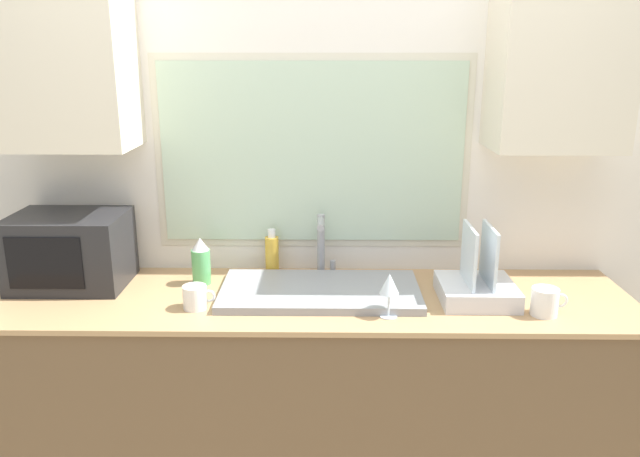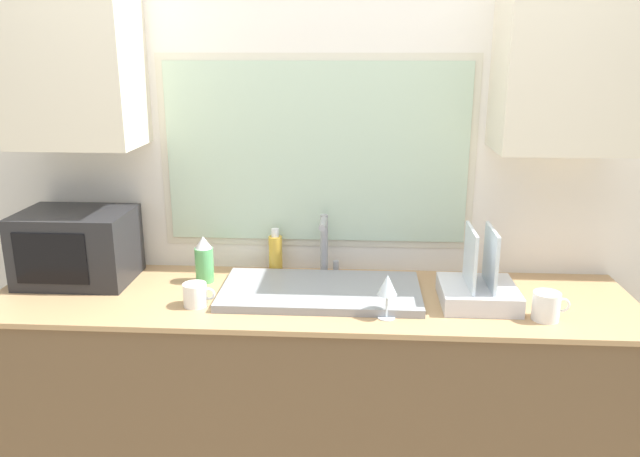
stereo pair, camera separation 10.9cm
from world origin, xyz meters
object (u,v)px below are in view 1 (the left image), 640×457
at_px(wine_glass, 389,285).
at_px(soap_bottle, 272,254).
at_px(dish_rack, 477,285).
at_px(spray_bottle, 201,262).
at_px(microwave, 70,250).
at_px(faucet, 322,241).
at_px(mug_near_sink, 195,297).

bearing_deg(wine_glass, soap_bottle, 135.71).
xyz_separation_m(dish_rack, spray_bottle, (-1.08, 0.16, 0.03)).
bearing_deg(spray_bottle, microwave, -178.24).
bearing_deg(wine_glass, faucet, 120.32).
height_order(spray_bottle, wine_glass, spray_bottle).
bearing_deg(mug_near_sink, microwave, 156.67).
height_order(mug_near_sink, wine_glass, wine_glass).
relative_size(faucet, wine_glass, 1.60).
xyz_separation_m(faucet, soap_bottle, (-0.21, 0.03, -0.07)).
bearing_deg(soap_bottle, faucet, -7.59).
distance_m(spray_bottle, wine_glass, 0.79).
bearing_deg(microwave, soap_bottle, 10.20).
bearing_deg(faucet, microwave, -173.48).
bearing_deg(microwave, faucet, 6.52).
height_order(soap_bottle, wine_glass, soap_bottle).
distance_m(faucet, spray_bottle, 0.50).
relative_size(faucet, soap_bottle, 1.35).
distance_m(dish_rack, mug_near_sink, 1.05).
distance_m(dish_rack, spray_bottle, 1.09).
relative_size(spray_bottle, wine_glass, 1.19).
bearing_deg(microwave, dish_rack, -5.09).
relative_size(mug_near_sink, wine_glass, 0.74).
height_order(faucet, soap_bottle, faucet).
distance_m(mug_near_sink, wine_glass, 0.71).
relative_size(microwave, soap_bottle, 2.27).
bearing_deg(soap_bottle, spray_bottle, -155.25).
xyz_separation_m(mug_near_sink, wine_glass, (0.70, -0.06, 0.08)).
bearing_deg(mug_near_sink, dish_rack, 5.06).
xyz_separation_m(faucet, wine_glass, (0.24, -0.41, -0.03)).
bearing_deg(faucet, soap_bottle, 172.41).
bearing_deg(spray_bottle, dish_rack, -8.35).
bearing_deg(faucet, wine_glass, -59.68).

